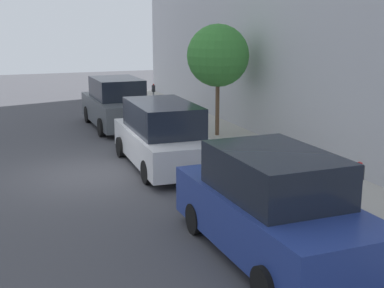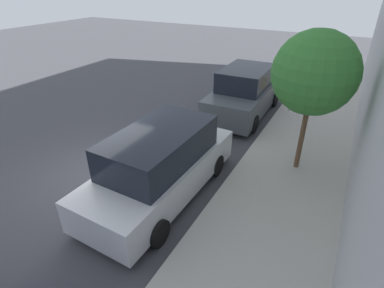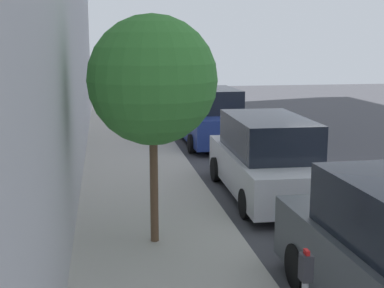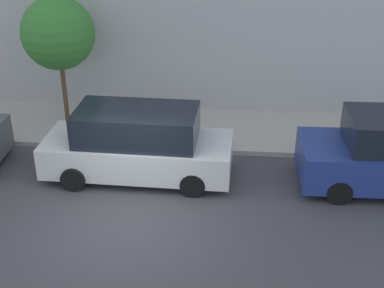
{
  "view_description": "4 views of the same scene",
  "coord_description": "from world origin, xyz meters",
  "px_view_note": "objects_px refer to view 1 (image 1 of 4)",
  "views": [
    {
      "loc": [
        -2.38,
        -14.47,
        4.23
      ],
      "look_at": [
        2.46,
        -1.48,
        1.0
      ],
      "focal_mm": 50.0,
      "sensor_mm": 36.0,
      "label": 1
    },
    {
      "loc": [
        5.93,
        -5.18,
        5.15
      ],
      "look_at": [
        2.4,
        1.37,
        1.0
      ],
      "focal_mm": 28.0,
      "sensor_mm": 36.0,
      "label": 2
    },
    {
      "loc": [
        5.93,
        11.99,
        3.67
      ],
      "look_at": [
        3.68,
        -1.46,
        1.0
      ],
      "focal_mm": 50.0,
      "sensor_mm": 36.0,
      "label": 3
    },
    {
      "loc": [
        -10.1,
        -2.4,
        7.24
      ],
      "look_at": [
        2.14,
        -1.28,
        1.0
      ],
      "focal_mm": 50.0,
      "sensor_mm": 36.0,
      "label": 4
    }
  ],
  "objects_px": {
    "parking_meter_near": "(358,191)",
    "street_tree": "(218,56)",
    "parked_suv_third": "(117,104)",
    "parked_minivan_second": "(163,136)",
    "parking_meter_far": "(154,97)",
    "parked_suv_nearest": "(273,208)",
    "fire_hydrant": "(137,102)"
  },
  "relations": [
    {
      "from": "parking_meter_near",
      "to": "fire_hydrant",
      "type": "xyz_separation_m",
      "value": [
        -0.1,
        16.09,
        -0.56
      ]
    },
    {
      "from": "parked_minivan_second",
      "to": "parking_meter_near",
      "type": "bearing_deg",
      "value": -74.87
    },
    {
      "from": "parking_meter_near",
      "to": "fire_hydrant",
      "type": "bearing_deg",
      "value": 90.36
    },
    {
      "from": "street_tree",
      "to": "fire_hydrant",
      "type": "distance_m",
      "value": 7.15
    },
    {
      "from": "parking_meter_far",
      "to": "fire_hydrant",
      "type": "height_order",
      "value": "parking_meter_far"
    },
    {
      "from": "parking_meter_near",
      "to": "street_tree",
      "type": "relative_size",
      "value": 0.37
    },
    {
      "from": "parked_minivan_second",
      "to": "parking_meter_far",
      "type": "relative_size",
      "value": 3.44
    },
    {
      "from": "street_tree",
      "to": "parked_suv_third",
      "type": "bearing_deg",
      "value": 130.73
    },
    {
      "from": "parked_suv_third",
      "to": "parking_meter_near",
      "type": "xyz_separation_m",
      "value": [
        1.76,
        -12.88,
        0.12
      ]
    },
    {
      "from": "fire_hydrant",
      "to": "parking_meter_far",
      "type": "bearing_deg",
      "value": -87.62
    },
    {
      "from": "street_tree",
      "to": "fire_hydrant",
      "type": "xyz_separation_m",
      "value": [
        -1.25,
        6.58,
        -2.5
      ]
    },
    {
      "from": "parked_suv_nearest",
      "to": "parking_meter_near",
      "type": "bearing_deg",
      "value": -2.04
    },
    {
      "from": "fire_hydrant",
      "to": "parked_minivan_second",
      "type": "bearing_deg",
      "value": -100.22
    },
    {
      "from": "parked_suv_third",
      "to": "street_tree",
      "type": "xyz_separation_m",
      "value": [
        2.91,
        -3.38,
        2.06
      ]
    },
    {
      "from": "parked_suv_nearest",
      "to": "parking_meter_near",
      "type": "distance_m",
      "value": 1.79
    },
    {
      "from": "parked_suv_third",
      "to": "parking_meter_far",
      "type": "distance_m",
      "value": 1.93
    },
    {
      "from": "parked_suv_nearest",
      "to": "fire_hydrant",
      "type": "xyz_separation_m",
      "value": [
        1.68,
        16.03,
        -0.44
      ]
    },
    {
      "from": "parked_suv_nearest",
      "to": "parked_minivan_second",
      "type": "xyz_separation_m",
      "value": [
        -0.02,
        6.6,
        -0.01
      ]
    },
    {
      "from": "parked_suv_nearest",
      "to": "street_tree",
      "type": "relative_size",
      "value": 1.23
    },
    {
      "from": "parked_minivan_second",
      "to": "street_tree",
      "type": "bearing_deg",
      "value": 43.97
    },
    {
      "from": "parking_meter_near",
      "to": "street_tree",
      "type": "bearing_deg",
      "value": 83.09
    },
    {
      "from": "parked_minivan_second",
      "to": "parked_suv_third",
      "type": "bearing_deg",
      "value": 89.6
    },
    {
      "from": "parked_suv_third",
      "to": "street_tree",
      "type": "distance_m",
      "value": 4.91
    },
    {
      "from": "parked_minivan_second",
      "to": "street_tree",
      "type": "xyz_separation_m",
      "value": [
        2.95,
        2.85,
        2.07
      ]
    },
    {
      "from": "street_tree",
      "to": "fire_hydrant",
      "type": "height_order",
      "value": "street_tree"
    },
    {
      "from": "parked_minivan_second",
      "to": "fire_hydrant",
      "type": "xyz_separation_m",
      "value": [
        1.7,
        9.43,
        -0.43
      ]
    },
    {
      "from": "parked_minivan_second",
      "to": "fire_hydrant",
      "type": "height_order",
      "value": "parked_minivan_second"
    },
    {
      "from": "parked_suv_nearest",
      "to": "parked_minivan_second",
      "type": "height_order",
      "value": "parked_suv_nearest"
    },
    {
      "from": "parked_minivan_second",
      "to": "fire_hydrant",
      "type": "relative_size",
      "value": 7.17
    },
    {
      "from": "parked_suv_third",
      "to": "street_tree",
      "type": "height_order",
      "value": "street_tree"
    },
    {
      "from": "parked_suv_nearest",
      "to": "parking_meter_near",
      "type": "relative_size",
      "value": 3.28
    },
    {
      "from": "parked_minivan_second",
      "to": "parked_suv_third",
      "type": "xyz_separation_m",
      "value": [
        0.04,
        6.23,
        0.01
      ]
    }
  ]
}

